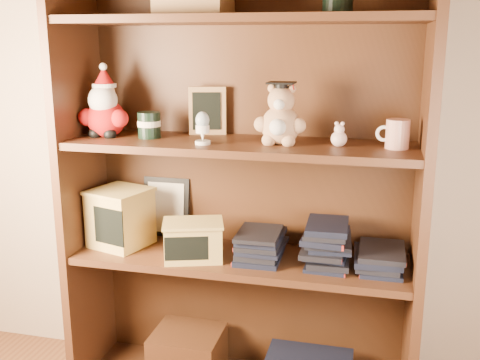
% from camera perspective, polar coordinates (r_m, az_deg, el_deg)
% --- Properties ---
extents(bookcase, '(1.20, 0.35, 1.60)m').
position_cam_1_polar(bookcase, '(1.93, 0.29, -0.83)').
color(bookcase, '#472614').
rests_on(bookcase, ground).
extents(shelf_lower, '(1.14, 0.33, 0.02)m').
position_cam_1_polar(shelf_lower, '(1.96, 0.00, -8.02)').
color(shelf_lower, '#472614').
rests_on(shelf_lower, ground).
extents(shelf_upper, '(1.14, 0.33, 0.02)m').
position_cam_1_polar(shelf_upper, '(1.85, 0.00, 3.53)').
color(shelf_upper, '#472614').
rests_on(shelf_upper, ground).
extents(santa_plush, '(0.18, 0.13, 0.26)m').
position_cam_1_polar(santa_plush, '(2.00, -13.58, 7.01)').
color(santa_plush, '#A50F0F').
rests_on(santa_plush, shelf_upper).
extents(teachers_tin, '(0.08, 0.08, 0.09)m').
position_cam_1_polar(teachers_tin, '(1.94, -9.21, 5.56)').
color(teachers_tin, black).
rests_on(teachers_tin, shelf_upper).
extents(chalkboard_plaque, '(0.13, 0.09, 0.17)m').
position_cam_1_polar(chalkboard_plaque, '(1.99, -3.33, 6.95)').
color(chalkboard_plaque, '#9E7547').
rests_on(chalkboard_plaque, shelf_upper).
extents(egg_cup, '(0.05, 0.05, 0.11)m').
position_cam_1_polar(egg_cup, '(1.80, -3.83, 5.41)').
color(egg_cup, white).
rests_on(egg_cup, shelf_upper).
extents(grad_teddy_bear, '(0.17, 0.14, 0.20)m').
position_cam_1_polar(grad_teddy_bear, '(1.80, 4.13, 6.10)').
color(grad_teddy_bear, tan).
rests_on(grad_teddy_bear, shelf_upper).
extents(pink_figurine, '(0.05, 0.05, 0.08)m').
position_cam_1_polar(pink_figurine, '(1.80, 10.02, 4.37)').
color(pink_figurine, beige).
rests_on(pink_figurine, shelf_upper).
extents(teacher_mug, '(0.10, 0.07, 0.09)m').
position_cam_1_polar(teacher_mug, '(1.79, 15.64, 4.52)').
color(teacher_mug, silver).
rests_on(teacher_mug, shelf_upper).
extents(certificate_frame, '(0.18, 0.05, 0.22)m').
position_cam_1_polar(certificate_frame, '(2.14, -7.50, -2.73)').
color(certificate_frame, black).
rests_on(certificate_frame, shelf_lower).
extents(treats_box, '(0.24, 0.24, 0.21)m').
position_cam_1_polar(treats_box, '(2.07, -12.06, -3.71)').
color(treats_box, tan).
rests_on(treats_box, shelf_lower).
extents(pencils_box, '(0.24, 0.20, 0.13)m').
position_cam_1_polar(pencils_box, '(1.92, -4.78, -6.10)').
color(pencils_box, tan).
rests_on(pencils_box, shelf_lower).
extents(book_stack_left, '(0.14, 0.20, 0.10)m').
position_cam_1_polar(book_stack_left, '(1.93, 2.13, -6.55)').
color(book_stack_left, black).
rests_on(book_stack_left, shelf_lower).
extents(book_stack_mid, '(0.14, 0.20, 0.14)m').
position_cam_1_polar(book_stack_mid, '(1.89, 8.81, -6.36)').
color(book_stack_mid, black).
rests_on(book_stack_mid, shelf_lower).
extents(book_stack_right, '(0.14, 0.20, 0.06)m').
position_cam_1_polar(book_stack_right, '(1.90, 13.87, -7.81)').
color(book_stack_right, black).
rests_on(book_stack_right, shelf_lower).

